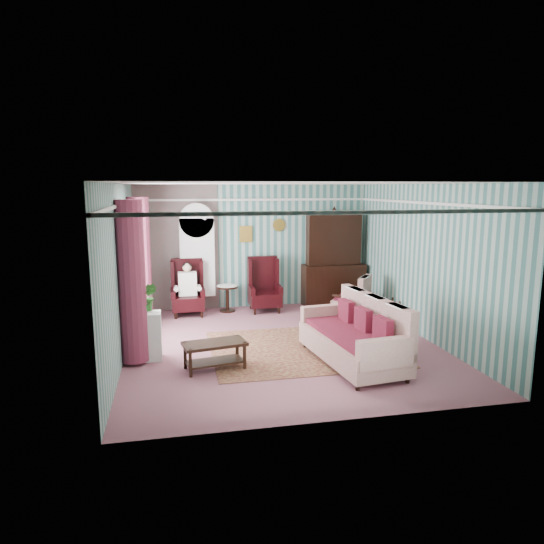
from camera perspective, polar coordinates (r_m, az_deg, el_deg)
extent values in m
plane|color=#89505C|center=(8.96, 1.14, -8.52)|extent=(6.00, 6.00, 0.00)
cube|color=#3B6D66|center=(11.52, -2.13, 3.03)|extent=(5.50, 0.02, 2.90)
cube|color=#3B6D66|center=(5.78, 7.78, -4.04)|extent=(5.50, 0.02, 2.90)
cube|color=#3B6D66|center=(8.44, -17.34, 0.04)|extent=(0.02, 6.00, 2.90)
cube|color=#3B6D66|center=(9.59, 17.42, 1.17)|extent=(0.02, 6.00, 2.90)
cube|color=white|center=(8.49, 1.21, 10.37)|extent=(5.50, 6.00, 0.02)
cube|color=#90495A|center=(11.36, -11.12, 2.75)|extent=(1.90, 0.01, 2.90)
cube|color=silver|center=(8.50, 1.20, 8.01)|extent=(5.50, 6.00, 0.05)
cube|color=white|center=(9.02, -16.82, 1.31)|extent=(0.04, 1.50, 1.90)
cylinder|color=brown|center=(8.00, -16.19, -1.16)|extent=(0.44, 0.44, 2.60)
cylinder|color=brown|center=(10.07, -15.28, 1.10)|extent=(0.44, 0.44, 2.60)
cube|color=#B98431|center=(11.43, -3.10, 4.48)|extent=(0.30, 0.03, 0.38)
cube|color=silver|center=(11.27, -8.77, 1.07)|extent=(0.80, 0.28, 2.24)
cube|color=black|center=(11.75, 7.29, 1.76)|extent=(1.50, 0.56, 2.36)
cube|color=black|center=(10.96, -9.90, -1.84)|extent=(0.76, 0.80, 1.25)
cube|color=black|center=(11.15, -0.87, -1.50)|extent=(0.76, 0.80, 1.25)
cylinder|color=black|center=(11.24, -5.28, -3.14)|extent=(0.50, 0.50, 0.60)
cube|color=black|center=(10.48, 13.36, -4.50)|extent=(0.45, 0.38, 0.54)
cube|color=white|center=(8.36, -14.77, -7.33)|extent=(0.55, 0.35, 0.80)
cube|color=#541C1E|center=(8.75, 3.52, -8.96)|extent=(3.20, 2.60, 0.01)
cube|color=beige|center=(8.00, 9.39, -7.43)|extent=(1.30, 2.32, 0.93)
cube|color=beige|center=(10.75, 9.31, -2.82)|extent=(1.11, 1.11, 0.97)
cube|color=black|center=(7.80, -6.75, -9.73)|extent=(1.05, 0.64, 0.44)
imported|color=#1A541E|center=(8.09, -15.11, -3.45)|extent=(0.48, 0.45, 0.42)
imported|color=#264F18|center=(8.32, -14.32, -2.85)|extent=(0.31, 0.27, 0.47)
imported|color=#194E18|center=(8.29, -15.73, -3.15)|extent=(0.29, 0.29, 0.43)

